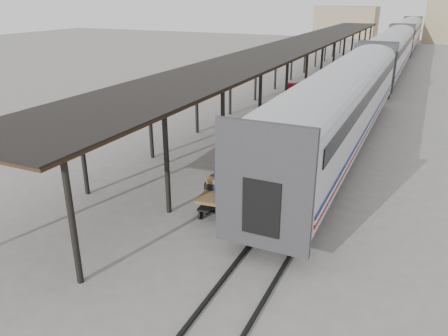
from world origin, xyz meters
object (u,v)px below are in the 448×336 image
object	(u,v)px
luggage_tug	(292,93)
pedestrian	(290,100)
baggage_cart	(221,195)
porter	(220,178)

from	to	relation	value
luggage_tug	pedestrian	size ratio (longest dim) A/B	1.02
baggage_cart	luggage_tug	size ratio (longest dim) A/B	1.56
baggage_cart	porter	bearing A→B (deg)	-75.18
porter	pedestrian	distance (m)	17.74
baggage_cart	porter	xyz separation A→B (m)	(0.25, -0.65, 1.03)
luggage_tug	pedestrian	distance (m)	3.67
baggage_cart	luggage_tug	world-z (taller)	luggage_tug
luggage_tug	porter	bearing A→B (deg)	-94.89
porter	pedestrian	xyz separation A→B (m)	(-2.56, 17.53, -0.89)
baggage_cart	porter	size ratio (longest dim) A/B	1.53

